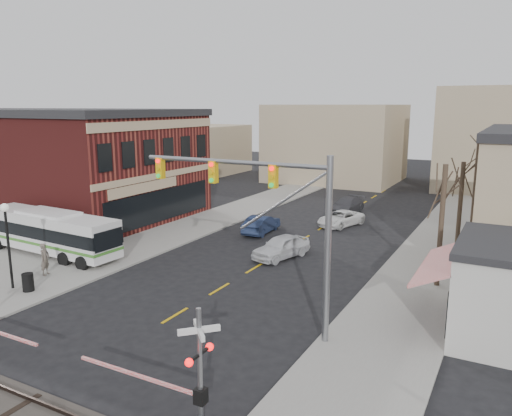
{
  "coord_description": "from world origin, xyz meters",
  "views": [
    {
      "loc": [
        14.03,
        -15.96,
        9.94
      ],
      "look_at": [
        -0.66,
        11.51,
        3.5
      ],
      "focal_mm": 35.0,
      "sensor_mm": 36.0,
      "label": 1
    }
  ],
  "objects": [
    {
      "name": "car_b",
      "position": [
        -3.67,
        18.04,
        0.72
      ],
      "size": [
        1.75,
        4.42,
        1.43
      ],
      "primitive_type": "imported",
      "rotation": [
        0.0,
        0.0,
        3.2
      ],
      "color": "#1B2643",
      "rests_on": "ground"
    },
    {
      "name": "tree_east_b",
      "position": [
        10.8,
        18.0,
        3.27
      ],
      "size": [
        0.28,
        0.28,
        6.3
      ],
      "color": "#382B21",
      "rests_on": "sidewalk_east"
    },
    {
      "name": "rr_crossing_east",
      "position": [
        5.51,
        -4.47,
        1.97
      ],
      "size": [
        5.6,
        1.36,
        4.0
      ],
      "color": "gray",
      "rests_on": "ground"
    },
    {
      "name": "sidewalk_west",
      "position": [
        -9.5,
        20.0,
        0.06
      ],
      "size": [
        5.0,
        60.0,
        0.12
      ],
      "primitive_type": "cube",
      "color": "gray",
      "rests_on": "ground"
    },
    {
      "name": "traffic_signal_mast",
      "position": [
        4.77,
        2.74,
        5.7
      ],
      "size": [
        9.23,
        0.3,
        8.0
      ],
      "color": "gray",
      "rests_on": "ground"
    },
    {
      "name": "transit_bus",
      "position": [
        -13.42,
        6.07,
        1.64
      ],
      "size": [
        11.25,
        3.0,
        2.87
      ],
      "color": "silver",
      "rests_on": "ground"
    },
    {
      "name": "street_lamp",
      "position": [
        -9.93,
        0.56,
        3.46
      ],
      "size": [
        0.44,
        0.44,
        4.72
      ],
      "color": "black",
      "rests_on": "sidewalk_west"
    },
    {
      "name": "trash_bin",
      "position": [
        -8.77,
        0.67,
        0.61
      ],
      "size": [
        0.6,
        0.6,
        0.98
      ],
      "primitive_type": "cylinder",
      "color": "black",
      "rests_on": "sidewalk_west"
    },
    {
      "name": "pedestrian_far",
      "position": [
        -10.65,
        8.55,
        0.9
      ],
      "size": [
        0.88,
        0.95,
        1.56
      ],
      "primitive_type": "imported",
      "rotation": [
        0.0,
        0.0,
        1.08
      ],
      "color": "#343258",
      "rests_on": "sidewalk_west"
    },
    {
      "name": "brick_building",
      "position": [
        -26.98,
        16.0,
        4.81
      ],
      "size": [
        30.4,
        15.4,
        9.6
      ],
      "color": "maroon",
      "rests_on": "ground"
    },
    {
      "name": "tree_east_a",
      "position": [
        10.5,
        12.0,
        3.5
      ],
      "size": [
        0.28,
        0.28,
        6.75
      ],
      "color": "#382B21",
      "rests_on": "sidewalk_east"
    },
    {
      "name": "pedestrian_near",
      "position": [
        -10.14,
        2.92,
        1.07
      ],
      "size": [
        0.63,
        0.79,
        1.9
      ],
      "primitive_type": "imported",
      "rotation": [
        0.0,
        0.0,
        1.86
      ],
      "color": "#5E544B",
      "rests_on": "sidewalk_west"
    },
    {
      "name": "sidewalk_east",
      "position": [
        9.5,
        20.0,
        0.06
      ],
      "size": [
        5.0,
        60.0,
        0.12
      ],
      "primitive_type": "cube",
      "color": "gray",
      "rests_on": "ground"
    },
    {
      "name": "car_d",
      "position": [
        -0.06,
        28.44,
        0.71
      ],
      "size": [
        2.51,
        5.1,
        1.43
      ],
      "primitive_type": "imported",
      "rotation": [
        0.0,
        0.0,
        -0.11
      ],
      "color": "#3C3C41",
      "rests_on": "ground"
    },
    {
      "name": "car_a",
      "position": [
        0.52,
        12.84,
        0.75
      ],
      "size": [
        2.97,
        4.75,
        1.51
      ],
      "primitive_type": "imported",
      "rotation": [
        0.0,
        0.0,
        -0.29
      ],
      "color": "silver",
      "rests_on": "ground"
    },
    {
      "name": "ground",
      "position": [
        0.0,
        0.0,
        0.0
      ],
      "size": [
        160.0,
        160.0,
        0.0
      ],
      "primitive_type": "plane",
      "color": "black",
      "rests_on": "ground"
    },
    {
      "name": "car_c",
      "position": [
        1.12,
        23.24,
        0.63
      ],
      "size": [
        3.4,
        4.99,
        1.27
      ],
      "primitive_type": "imported",
      "rotation": [
        0.0,
        0.0,
        -0.31
      ],
      "color": "white",
      "rests_on": "ground"
    },
    {
      "name": "tree_east_c",
      "position": [
        11.0,
        26.0,
        3.72
      ],
      "size": [
        0.28,
        0.28,
        7.2
      ],
      "color": "#382B21",
      "rests_on": "sidewalk_east"
    }
  ]
}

